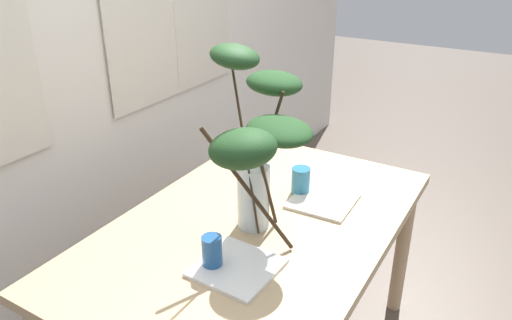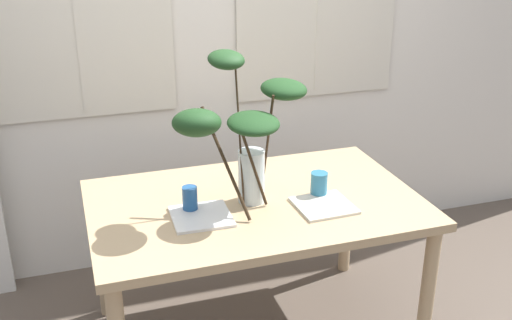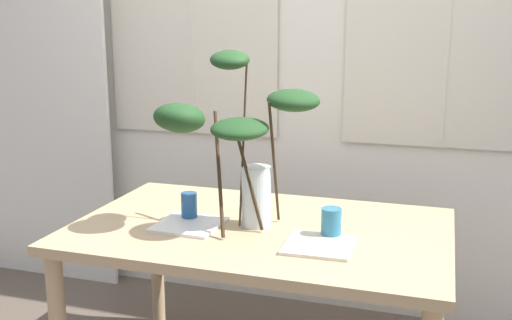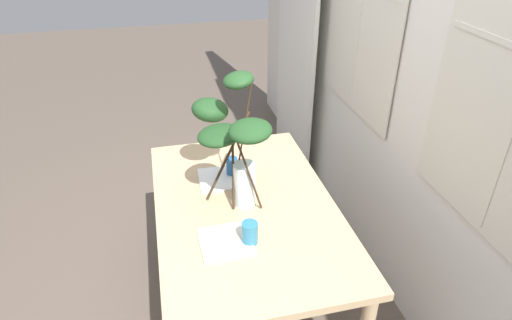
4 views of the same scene
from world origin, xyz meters
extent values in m
cube|color=silver|center=(0.00, 0.94, 1.42)|extent=(5.80, 0.12, 2.84)
cube|color=tan|center=(0.00, 0.00, 0.72)|extent=(1.48, 0.94, 0.04)
cylinder|color=tan|center=(0.68, -0.41, 0.35)|extent=(0.07, 0.07, 0.70)
cylinder|color=tan|center=(0.68, 0.41, 0.35)|extent=(0.07, 0.07, 0.70)
cylinder|color=silver|center=(-0.02, 0.00, 0.86)|extent=(0.12, 0.12, 0.24)
cylinder|color=silver|center=(-0.02, 0.00, 0.78)|extent=(0.11, 0.11, 0.08)
cylinder|color=#382819|center=(0.06, 0.00, 1.00)|extent=(0.01, 0.16, 0.50)
ellipsoid|color=#1E421E|center=(0.13, 0.00, 1.25)|extent=(0.20, 0.21, 0.10)
cylinder|color=#382819|center=(-0.03, -0.06, 0.95)|extent=(0.13, 0.04, 0.40)
ellipsoid|color=#1E421E|center=(-0.04, -0.12, 1.15)|extent=(0.26, 0.27, 0.10)
cylinder|color=#382819|center=(-0.15, -0.06, 0.96)|extent=(0.15, 0.28, 0.44)
ellipsoid|color=#1E421E|center=(-0.28, -0.12, 1.18)|extent=(0.27, 0.28, 0.15)
cylinder|color=#382819|center=(-0.07, 0.00, 1.07)|extent=(0.01, 0.11, 0.64)
ellipsoid|color=#1E421E|center=(-0.12, 0.00, 1.39)|extent=(0.16, 0.16, 0.10)
cylinder|color=#235693|center=(-0.30, -0.02, 0.80)|extent=(0.07, 0.07, 0.12)
cylinder|color=teal|center=(0.29, -0.04, 0.80)|extent=(0.08, 0.08, 0.11)
cube|color=white|center=(-0.27, -0.09, 0.75)|extent=(0.26, 0.26, 0.01)
cube|color=silver|center=(0.27, -0.15, 0.75)|extent=(0.25, 0.25, 0.01)
camera|label=1|loc=(-1.35, -0.80, 1.74)|focal=34.58mm
camera|label=2|loc=(-0.76, -2.36, 1.96)|focal=43.00mm
camera|label=3|loc=(0.67, -2.17, 1.53)|focal=42.09mm
camera|label=4|loc=(1.83, -0.38, 2.15)|focal=30.70mm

